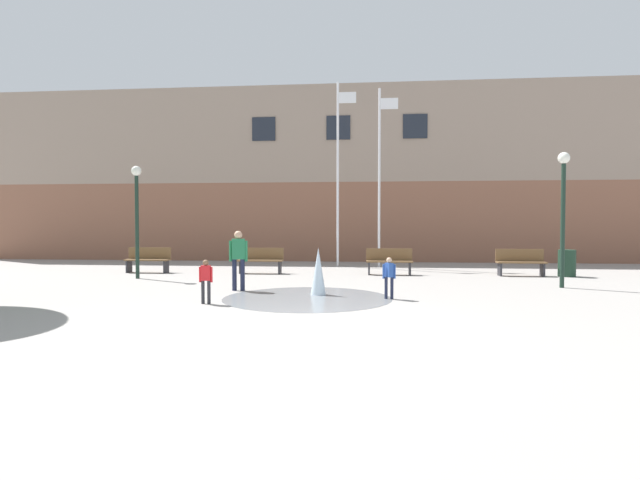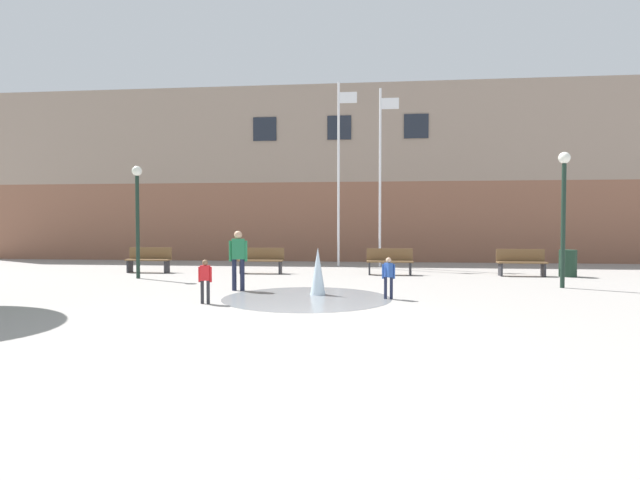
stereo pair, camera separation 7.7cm
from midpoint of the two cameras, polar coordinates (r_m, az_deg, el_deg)
The scene contains 15 objects.
ground_plane at distance 8.52m, azimuth -4.06°, elevation -10.24°, with size 100.00×100.00×0.00m, color gray.
library_building at distance 26.28m, azimuth 2.72°, elevation 7.02°, with size 36.00×6.05×8.24m.
splash_fountain at distance 12.29m, azimuth -0.59°, elevation -4.84°, with size 4.04×4.04×1.19m.
park_bench_under_left_flagpole at distance 19.16m, azimuth -18.85°, elevation -2.10°, with size 1.60×0.44×0.91m.
park_bench_under_right_flagpole at distance 17.93m, azimuth -6.60°, elevation -2.28°, with size 1.60×0.44×0.91m.
park_bench_near_trashcan at distance 17.50m, azimuth 8.09°, elevation -2.39°, with size 1.60×0.44×0.91m.
park_bench_far_right at distance 18.27m, azimuth 22.13°, elevation -2.33°, with size 1.60×0.44×0.91m.
child_with_pink_shirt at distance 11.39m, azimuth -12.81°, elevation -4.24°, with size 0.31×0.15×0.99m.
adult_near_bench at distance 13.41m, azimuth -9.17°, elevation -1.77°, with size 0.50×0.29×1.59m.
child_in_fountain at distance 11.92m, azimuth 8.02°, elevation -3.94°, with size 0.31×0.24×0.99m.
flagpole_left at distance 20.81m, azimuth 2.33°, elevation 8.11°, with size 0.80×0.10×7.58m.
flagpole_right at distance 20.76m, azimuth 7.08°, elevation 7.71°, with size 0.80×0.10×7.29m.
lamp_post_left_lane at distance 17.18m, azimuth -20.03°, elevation 3.84°, with size 0.32×0.32×3.64m.
lamp_post_right_lane at distance 15.36m, azimuth 26.21°, elevation 4.24°, with size 0.32×0.32×3.75m.
trash_can at distance 18.69m, azimuth 26.57°, elevation -2.39°, with size 0.56×0.56×0.90m, color #193323.
Camera 2 is at (1.48, -8.20, 1.80)m, focal length 28.00 mm.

